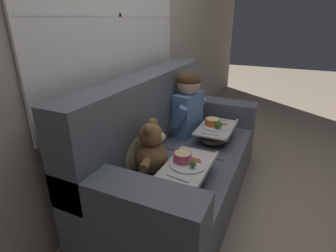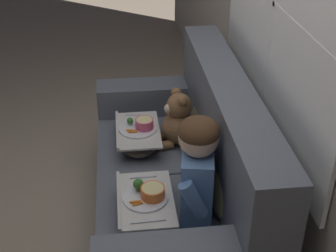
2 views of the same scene
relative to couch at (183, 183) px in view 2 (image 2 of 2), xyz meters
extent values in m
plane|color=tan|center=(0.00, -0.07, -0.36)|extent=(14.00, 14.00, 0.00)
cube|color=#A89E8E|center=(0.00, 0.48, 0.94)|extent=(8.00, 0.05, 2.60)
cube|color=white|center=(0.00, 0.44, 1.05)|extent=(1.70, 0.02, 1.32)
cube|color=black|center=(0.00, 0.44, 1.05)|extent=(1.65, 0.01, 1.27)
cube|color=white|center=(0.00, 0.43, 1.05)|extent=(0.02, 0.02, 1.27)
cube|color=white|center=(0.00, 0.43, 1.05)|extent=(1.65, 0.02, 0.02)
cube|color=#565B66|center=(0.00, -0.07, -0.15)|extent=(1.78, 0.85, 0.43)
cube|color=#565B66|center=(0.00, 0.24, 0.36)|extent=(1.78, 0.22, 0.58)
cube|color=#565B66|center=(-0.78, -0.07, 0.17)|extent=(0.22, 0.85, 0.21)
cube|color=#3D424C|center=(0.00, -0.09, 0.07)|extent=(0.01, 0.59, 0.01)
ellipsoid|color=tan|center=(0.34, 0.16, 0.24)|extent=(0.36, 0.17, 0.37)
ellipsoid|color=tan|center=(-0.34, 0.16, 0.24)|extent=(0.36, 0.18, 0.38)
cube|color=#5B84BC|center=(0.34, 0.02, 0.26)|extent=(0.30, 0.20, 0.38)
sphere|color=beige|center=(0.34, 0.02, 0.53)|extent=(0.19, 0.19, 0.19)
ellipsoid|color=#4C331E|center=(0.34, 0.02, 0.56)|extent=(0.20, 0.20, 0.14)
cylinder|color=#5B84BC|center=(0.18, 0.03, 0.28)|extent=(0.10, 0.16, 0.21)
cylinder|color=#5B84BC|center=(0.49, -0.02, 0.28)|extent=(0.10, 0.16, 0.21)
sphere|color=brown|center=(-0.34, 0.02, 0.18)|extent=(0.22, 0.22, 0.22)
sphere|color=brown|center=(-0.34, 0.02, 0.34)|extent=(0.16, 0.16, 0.16)
sphere|color=brown|center=(-0.39, 0.01, 0.40)|extent=(0.07, 0.07, 0.07)
sphere|color=brown|center=(-0.28, 0.03, 0.40)|extent=(0.07, 0.07, 0.07)
sphere|color=beige|center=(-0.32, -0.05, 0.33)|extent=(0.06, 0.06, 0.06)
sphere|color=black|center=(-0.32, -0.06, 0.33)|extent=(0.02, 0.02, 0.02)
cylinder|color=brown|center=(-0.47, -0.01, 0.20)|extent=(0.12, 0.08, 0.06)
cylinder|color=brown|center=(-0.20, 0.05, 0.20)|extent=(0.12, 0.08, 0.06)
cylinder|color=brown|center=(-0.36, -0.10, 0.10)|extent=(0.08, 0.11, 0.06)
cylinder|color=brown|center=(-0.26, -0.07, 0.10)|extent=(0.08, 0.11, 0.06)
ellipsoid|color=#473D33|center=(0.34, -0.24, 0.12)|extent=(0.43, 0.27, 0.10)
cube|color=beige|center=(0.34, -0.24, 0.18)|extent=(0.44, 0.28, 0.01)
cube|color=beige|center=(0.34, -0.37, 0.19)|extent=(0.44, 0.02, 0.02)
cylinder|color=silver|center=(0.34, -0.24, 0.19)|extent=(0.23, 0.23, 0.01)
cylinder|color=orange|center=(0.34, -0.20, 0.22)|extent=(0.12, 0.12, 0.06)
cylinder|color=#E5D189|center=(0.34, -0.20, 0.24)|extent=(0.11, 0.11, 0.01)
sphere|color=#38702D|center=(0.28, -0.27, 0.23)|extent=(0.05, 0.05, 0.05)
cylinder|color=#7A9E56|center=(0.28, -0.27, 0.20)|extent=(0.02, 0.02, 0.02)
cylinder|color=orange|center=(0.38, -0.29, 0.20)|extent=(0.01, 0.06, 0.01)
cylinder|color=orange|center=(0.40, -0.28, 0.20)|extent=(0.03, 0.05, 0.01)
cube|color=silver|center=(0.16, -0.24, 0.19)|extent=(0.01, 0.14, 0.01)
cube|color=silver|center=(0.51, -0.24, 0.19)|extent=(0.02, 0.17, 0.01)
ellipsoid|color=#473D33|center=(-0.34, -0.24, 0.12)|extent=(0.43, 0.26, 0.10)
cube|color=beige|center=(-0.34, -0.24, 0.18)|extent=(0.45, 0.27, 0.01)
cube|color=beige|center=(-0.34, -0.37, 0.19)|extent=(0.45, 0.02, 0.02)
cylinder|color=silver|center=(-0.34, -0.24, 0.19)|extent=(0.24, 0.24, 0.01)
cylinder|color=#D64C70|center=(-0.33, -0.20, 0.22)|extent=(0.11, 0.11, 0.06)
cylinder|color=#E5D189|center=(-0.33, -0.20, 0.25)|extent=(0.10, 0.10, 0.01)
sphere|color=#38702D|center=(-0.38, -0.28, 0.22)|extent=(0.04, 0.04, 0.04)
cylinder|color=#7A9E56|center=(-0.38, -0.28, 0.20)|extent=(0.02, 0.02, 0.02)
cylinder|color=orange|center=(-0.30, -0.28, 0.20)|extent=(0.03, 0.06, 0.01)
cylinder|color=orange|center=(-0.28, -0.27, 0.20)|extent=(0.01, 0.06, 0.01)
cube|color=silver|center=(-0.51, -0.24, 0.19)|extent=(0.03, 0.14, 0.01)
camera|label=1|loc=(-1.68, -0.72, 1.03)|focal=28.00mm
camera|label=2|loc=(2.17, -0.33, 1.70)|focal=50.00mm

